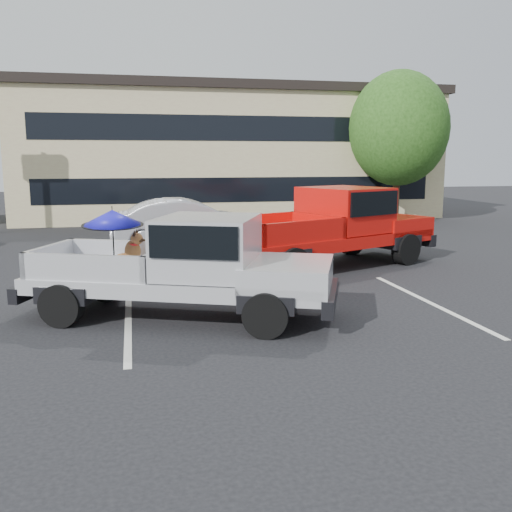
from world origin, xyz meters
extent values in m
plane|color=black|center=(0.00, 0.00, 0.00)|extent=(90.00, 90.00, 0.00)
cube|color=silver|center=(-3.00, 2.00, 0.00)|extent=(0.12, 5.00, 0.01)
cube|color=silver|center=(3.00, 2.00, 0.00)|extent=(0.12, 5.00, 0.01)
cube|color=#C9B286|center=(2.00, 21.00, 3.00)|extent=(20.00, 8.00, 6.00)
cube|color=black|center=(2.00, 21.00, 6.10)|extent=(20.40, 8.40, 0.40)
cube|color=black|center=(2.00, 17.02, 1.50)|extent=(18.00, 0.08, 1.10)
cube|color=black|center=(2.00, 17.02, 4.20)|extent=(18.00, 0.08, 1.10)
cylinder|color=#332114|center=(9.00, 16.00, 1.36)|extent=(0.32, 0.32, 2.73)
ellipsoid|color=#1F4513|center=(9.00, 16.00, 4.22)|extent=(4.46, 4.46, 5.13)
cylinder|color=#332114|center=(6.00, 24.00, 1.43)|extent=(0.32, 0.32, 2.86)
ellipsoid|color=#1F4513|center=(6.00, 24.00, 4.42)|extent=(4.68, 4.68, 5.38)
cylinder|color=black|center=(-4.12, 1.85, 0.38)|extent=(0.81, 0.55, 0.76)
cylinder|color=black|center=(-3.42, 3.55, 0.38)|extent=(0.81, 0.55, 0.76)
cylinder|color=black|center=(-0.79, 0.48, 0.38)|extent=(0.81, 0.55, 0.76)
cylinder|color=black|center=(-0.09, 2.19, 0.38)|extent=(0.81, 0.55, 0.76)
cube|color=silver|center=(-2.06, 2.00, 0.67)|extent=(5.72, 3.82, 0.28)
cube|color=silver|center=(-0.21, 1.24, 0.88)|extent=(2.12, 2.35, 0.46)
cube|color=black|center=(0.49, 0.96, 0.50)|extent=(0.93, 1.89, 0.30)
cube|color=black|center=(-4.60, 3.04, 0.50)|extent=(0.91, 1.88, 0.28)
cube|color=silver|center=(-1.55, 1.79, 1.35)|extent=(2.22, 2.33, 1.05)
cube|color=black|center=(-1.55, 1.79, 1.55)|extent=(2.12, 2.36, 0.55)
cube|color=black|center=(-3.40, 2.55, 0.73)|extent=(2.83, 2.58, 0.10)
cube|color=silver|center=(-3.07, 3.36, 1.03)|extent=(2.17, 0.97, 0.50)
cube|color=silver|center=(-3.73, 1.75, 1.03)|extent=(2.17, 0.97, 0.50)
cube|color=silver|center=(-4.42, 2.97, 1.03)|extent=(0.79, 1.74, 0.50)
cube|color=silver|center=(-2.38, 2.13, 1.03)|extent=(0.79, 1.74, 0.50)
ellipsoid|color=brown|center=(-3.04, 2.82, 0.94)|extent=(0.60, 0.56, 0.32)
cylinder|color=brown|center=(-2.82, 2.64, 0.90)|extent=(0.07, 0.07, 0.24)
cylinder|color=brown|center=(-2.76, 2.79, 0.90)|extent=(0.07, 0.07, 0.24)
ellipsoid|color=brown|center=(-2.88, 2.75, 1.14)|extent=(0.39, 0.37, 0.44)
cylinder|color=red|center=(-2.86, 2.74, 1.29)|extent=(0.21, 0.21, 0.04)
sphere|color=brown|center=(-2.79, 2.72, 1.39)|extent=(0.23, 0.23, 0.23)
cone|color=black|center=(-2.67, 2.67, 1.37)|extent=(0.19, 0.16, 0.11)
cone|color=black|center=(-2.83, 2.67, 1.51)|extent=(0.08, 0.08, 0.12)
cone|color=black|center=(-2.79, 2.78, 1.51)|extent=(0.08, 0.08, 0.12)
cylinder|color=brown|center=(-3.20, 2.89, 0.84)|extent=(0.29, 0.05, 0.10)
cylinder|color=black|center=(-3.21, 2.25, 1.31)|extent=(0.02, 0.10, 1.05)
cone|color=#1A16C1|center=(-3.21, 2.25, 1.85)|extent=(1.10, 1.12, 0.36)
cylinder|color=black|center=(-3.21, 2.25, 2.01)|extent=(0.02, 0.02, 0.10)
cylinder|color=black|center=(-3.21, 2.25, 1.72)|extent=(1.10, 1.10, 0.09)
cylinder|color=black|center=(0.74, 4.32, 0.43)|extent=(0.91, 0.64, 0.86)
cylinder|color=black|center=(-0.10, 6.22, 0.43)|extent=(0.91, 0.64, 0.86)
cylinder|color=black|center=(4.47, 5.97, 0.43)|extent=(0.91, 0.64, 0.86)
cylinder|color=black|center=(3.62, 7.88, 0.43)|extent=(0.91, 0.64, 0.86)
cube|color=red|center=(2.24, 6.12, 0.76)|extent=(6.45, 4.46, 0.32)
cube|color=red|center=(4.30, 7.04, 1.00)|extent=(2.43, 2.67, 0.52)
cube|color=black|center=(5.08, 7.38, 0.57)|extent=(1.11, 2.12, 0.34)
cube|color=black|center=(-0.61, 4.86, 0.57)|extent=(1.09, 2.11, 0.32)
cube|color=red|center=(2.80, 6.37, 1.53)|extent=(2.55, 2.66, 1.19)
cube|color=black|center=(2.80, 6.37, 1.75)|extent=(2.44, 2.69, 0.62)
cube|color=black|center=(0.74, 5.46, 0.83)|extent=(3.22, 2.96, 0.11)
cube|color=red|center=(0.34, 6.36, 1.17)|extent=(2.42, 1.16, 0.57)
cube|color=red|center=(1.14, 4.56, 1.17)|extent=(2.42, 1.16, 0.57)
cube|color=red|center=(-0.40, 4.95, 1.17)|extent=(0.95, 1.95, 0.57)
cube|color=red|center=(1.87, 5.96, 1.17)|extent=(0.95, 1.95, 0.57)
imported|color=#B2B4B9|center=(-1.11, 10.03, 0.81)|extent=(4.98, 1.89, 1.62)
camera|label=1|loc=(-2.85, -8.26, 2.91)|focal=40.00mm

